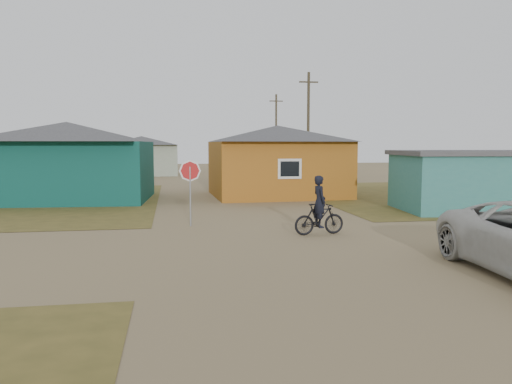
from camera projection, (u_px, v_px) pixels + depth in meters
ground at (294, 249)px, 13.73m from camera, size 120.00×120.00×0.00m
grass_ne at (475, 194)px, 28.81m from camera, size 20.00×18.00×0.00m
house_teal at (68, 160)px, 25.37m from camera, size 8.93×7.08×4.00m
house_yellow at (277, 160)px, 27.69m from camera, size 7.72×6.76×3.90m
shed_turquoise at (471, 180)px, 21.56m from camera, size 6.71×4.93×2.60m
house_pale_west at (142, 155)px, 45.92m from camera, size 7.04×6.15×3.60m
house_beige_east at (295, 153)px, 54.47m from camera, size 6.95×6.05×3.60m
house_pale_north at (76, 154)px, 56.38m from camera, size 6.28×5.81×3.40m
utility_pole_near at (308, 126)px, 36.00m from camera, size 1.40×0.20×8.00m
utility_pole_far at (276, 132)px, 51.87m from camera, size 1.40×0.20×8.00m
stop_sign at (190, 177)px, 17.38m from camera, size 0.73×0.30×2.33m
cyclist at (319, 213)px, 15.83m from camera, size 1.72×0.68×1.89m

